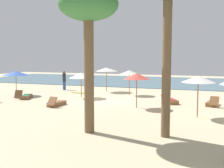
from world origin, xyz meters
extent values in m
plane|color=beige|center=(0.00, 0.00, 0.00)|extent=(60.00, 60.00, 0.00)
cube|color=slate|center=(0.00, 17.00, 0.03)|extent=(48.00, 16.00, 0.06)
cylinder|color=brown|center=(6.78, -3.42, 1.14)|extent=(0.06, 0.06, 2.28)
cone|color=white|center=(6.78, -3.42, 2.15)|extent=(1.84, 1.84, 0.37)
cylinder|color=brown|center=(0.77, 3.85, 1.06)|extent=(0.05, 0.05, 2.11)
cone|color=silver|center=(0.77, 3.85, 1.99)|extent=(1.77, 1.77, 0.35)
cylinder|color=brown|center=(2.85, -1.73, 1.12)|extent=(0.06, 0.06, 2.23)
cone|color=#D84C3F|center=(2.85, -1.73, 2.09)|extent=(1.76, 1.76, 0.38)
cylinder|color=olive|center=(-2.54, 1.08, 1.01)|extent=(0.06, 0.06, 2.01)
cone|color=white|center=(-2.54, 1.08, 1.84)|extent=(1.96, 1.96, 0.45)
cylinder|color=brown|center=(-8.38, 0.34, 1.03)|extent=(0.04, 0.04, 2.06)
cone|color=#3359B2|center=(-8.38, 0.34, 1.93)|extent=(2.26, 2.26, 0.34)
cylinder|color=olive|center=(-1.93, 5.39, 1.12)|extent=(0.06, 0.06, 2.25)
cone|color=silver|center=(-1.93, 5.39, 2.13)|extent=(2.08, 2.08, 0.34)
cube|color=brown|center=(7.59, 0.74, 0.14)|extent=(0.87, 1.59, 0.28)
cube|color=brown|center=(7.72, 0.05, 0.44)|extent=(0.64, 0.50, 0.59)
cube|color=brown|center=(-2.51, -2.84, 0.14)|extent=(0.73, 1.55, 0.28)
cube|color=brown|center=(-2.45, -3.54, 0.43)|extent=(0.61, 0.51, 0.55)
cube|color=brown|center=(4.81, 0.75, 0.14)|extent=(1.21, 1.61, 0.28)
cube|color=brown|center=(4.50, 0.12, 0.42)|extent=(0.73, 0.69, 0.54)
cube|color=#BF3338|center=(4.81, 0.75, 0.30)|extent=(0.93, 1.17, 0.03)
cube|color=brown|center=(-6.45, -0.90, 0.14)|extent=(1.08, 1.61, 0.28)
cube|color=brown|center=(-6.69, -1.56, 0.44)|extent=(0.66, 0.54, 0.60)
cube|color=#338C59|center=(-6.45, -0.90, 0.30)|extent=(0.84, 1.16, 0.03)
cylinder|color=#2D4C8C|center=(-6.41, 5.20, 0.41)|extent=(0.31, 0.31, 0.83)
cylinder|color=#26262D|center=(-6.41, 5.20, 1.26)|extent=(0.37, 0.37, 0.86)
sphere|color=brown|center=(-6.41, 5.20, 1.79)|extent=(0.23, 0.23, 0.23)
cylinder|color=brown|center=(2.33, -8.19, 2.59)|extent=(0.43, 0.43, 5.18)
ellipsoid|color=#38753D|center=(2.33, -8.19, 5.64)|extent=(2.61, 2.61, 1.43)
cylinder|color=brown|center=(5.65, -7.74, 2.96)|extent=(0.38, 0.38, 5.93)
ellipsoid|color=gold|center=(-3.59, 3.51, 0.04)|extent=(2.37, 0.52, 0.07)
camera|label=1|loc=(7.32, -19.33, 3.42)|focal=44.35mm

